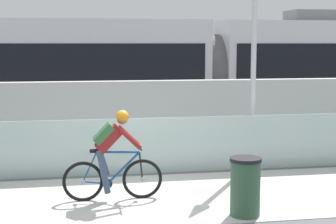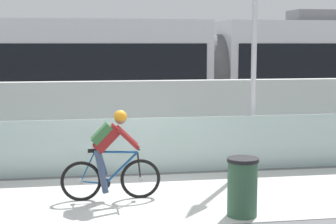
# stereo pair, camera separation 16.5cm
# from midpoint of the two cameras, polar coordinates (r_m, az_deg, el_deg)

# --- Properties ---
(ground_plane) EXTENTS (200.00, 200.00, 0.00)m
(ground_plane) POSITION_cam_midpoint_polar(r_m,az_deg,el_deg) (9.65, -2.97, -9.28)
(ground_plane) COLOR slate
(bike_path_deck) EXTENTS (32.00, 3.20, 0.01)m
(bike_path_deck) POSITION_cam_midpoint_polar(r_m,az_deg,el_deg) (9.65, -2.97, -9.24)
(bike_path_deck) COLOR silver
(bike_path_deck) RESTS_ON ground
(glass_parapet) EXTENTS (32.00, 0.05, 1.20)m
(glass_parapet) POSITION_cam_midpoint_polar(r_m,az_deg,el_deg) (11.30, -4.14, -3.70)
(glass_parapet) COLOR #ADC6C1
(glass_parapet) RESTS_ON ground
(concrete_barrier_wall) EXTENTS (32.00, 0.36, 1.87)m
(concrete_barrier_wall) POSITION_cam_midpoint_polar(r_m,az_deg,el_deg) (13.01, -4.97, -0.74)
(concrete_barrier_wall) COLOR silver
(concrete_barrier_wall) RESTS_ON ground
(tram_rail_near) EXTENTS (32.00, 0.08, 0.01)m
(tram_rail_near) POSITION_cam_midpoint_polar(r_m,az_deg,el_deg) (15.60, -5.74, -2.85)
(tram_rail_near) COLOR #595654
(tram_rail_near) RESTS_ON ground
(tram_rail_far) EXTENTS (32.00, 0.08, 0.01)m
(tram_rail_far) POSITION_cam_midpoint_polar(r_m,az_deg,el_deg) (17.01, -6.10, -2.00)
(tram_rail_far) COLOR #595654
(tram_rail_far) RESTS_ON ground
(tram) EXTENTS (22.56, 2.54, 3.81)m
(tram) POSITION_cam_midpoint_polar(r_m,az_deg,el_deg) (16.56, 4.20, 4.34)
(tram) COLOR silver
(tram) RESTS_ON ground
(cyclist_on_bike) EXTENTS (1.77, 0.58, 1.61)m
(cyclist_on_bike) POSITION_cam_midpoint_polar(r_m,az_deg,el_deg) (9.40, -6.54, -4.73)
(cyclist_on_bike) COLOR black
(cyclist_on_bike) RESTS_ON ground
(lamp_post_antenna) EXTENTS (0.28, 0.28, 5.20)m
(lamp_post_antenna) POSITION_cam_midpoint_polar(r_m,az_deg,el_deg) (11.98, 8.90, 9.82)
(lamp_post_antenna) COLOR gray
(lamp_post_antenna) RESTS_ON ground
(trash_bin) EXTENTS (0.51, 0.51, 0.96)m
(trash_bin) POSITION_cam_midpoint_polar(r_m,az_deg,el_deg) (8.64, 7.77, -7.99)
(trash_bin) COLOR #33593F
(trash_bin) RESTS_ON ground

